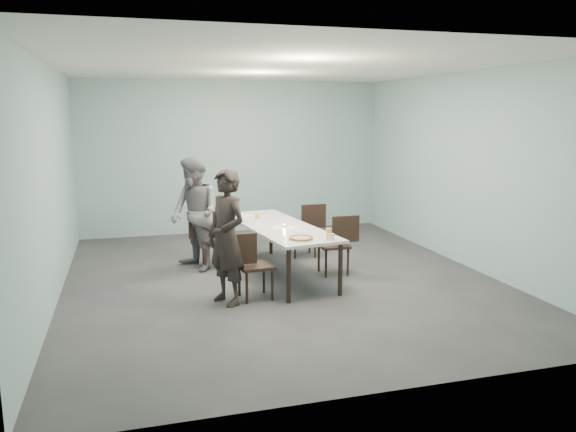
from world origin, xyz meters
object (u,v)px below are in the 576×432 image
object	(u,v)px
diner_far	(195,214)
chair_near_left	(249,261)
diner_near	(227,237)
side_plate	(301,231)
water_tumbler	(331,237)
amber_tumbler	(257,216)
chair_near_right	(339,241)
chair_far_left	(210,235)
pizza	(301,238)
table	(278,229)
tealight	(284,226)
beer_glass	(329,234)
chair_far_right	(307,226)

from	to	relation	value
diner_far	chair_near_left	bearing A→B (deg)	-5.43
diner_near	side_plate	size ratio (longest dim) A/B	9.46
chair_near_left	water_tumbler	size ratio (longest dim) A/B	9.67
amber_tumbler	side_plate	bearing A→B (deg)	-72.45
water_tumbler	chair_near_right	bearing A→B (deg)	63.80
chair_far_left	pizza	size ratio (longest dim) A/B	2.56
diner_near	chair_near_left	bearing A→B (deg)	77.11
pizza	amber_tumbler	size ratio (longest dim) A/B	4.25
chair_near_left	amber_tumbler	xyz separation A→B (m)	(0.47, 1.55, 0.29)
diner_far	side_plate	bearing A→B (deg)	25.76
chair_near_left	water_tumbler	xyz separation A→B (m)	(1.05, -0.19, 0.29)
table	amber_tumbler	bearing A→B (deg)	107.29
amber_tumbler	water_tumbler	bearing A→B (deg)	-71.55
diner_near	tealight	bearing A→B (deg)	104.50
table	diner_near	xyz separation A→B (m)	(-0.95, -1.04, 0.16)
beer_glass	diner_far	bearing A→B (deg)	131.30
table	amber_tumbler	xyz separation A→B (m)	(-0.18, 0.59, 0.10)
chair_far_right	pizza	distance (m)	2.13
chair_far_right	table	bearing A→B (deg)	55.06
chair_near_right	tealight	distance (m)	0.88
diner_near	side_plate	xyz separation A→B (m)	(1.12, 0.51, -0.10)
chair_far_left	chair_near_right	distance (m)	2.00
chair_far_left	water_tumbler	bearing A→B (deg)	-52.30
side_plate	water_tumbler	distance (m)	0.66
chair_far_right	water_tumbler	world-z (taller)	chair_far_right
table	diner_near	world-z (taller)	diner_near
table	pizza	distance (m)	1.01
chair_near_left	table	bearing A→B (deg)	51.27
chair_near_left	side_plate	size ratio (longest dim) A/B	4.83
chair_far_left	table	bearing A→B (deg)	-35.49
water_tumbler	amber_tumbler	distance (m)	1.83
diner_far	tealight	bearing A→B (deg)	33.71
chair_far_right	diner_near	world-z (taller)	diner_near
side_plate	table	bearing A→B (deg)	107.84
diner_far	chair_far_right	bearing A→B (deg)	77.39
chair_near_left	beer_glass	xyz separation A→B (m)	(1.03, -0.14, 0.32)
side_plate	water_tumbler	xyz separation A→B (m)	(0.23, -0.62, 0.04)
chair_far_left	water_tumbler	distance (m)	2.31
diner_far	amber_tumbler	distance (m)	0.97
side_plate	tealight	xyz separation A→B (m)	(-0.13, 0.38, 0.02)
side_plate	chair_far_left	bearing A→B (deg)	130.89
chair_far_right	side_plate	size ratio (longest dim) A/B	4.83
chair_far_left	diner_near	world-z (taller)	diner_near
chair_near_left	chair_near_right	size ratio (longest dim) A/B	1.00
table	side_plate	size ratio (longest dim) A/B	14.97
side_plate	beer_glass	size ratio (longest dim) A/B	1.20
chair_near_right	table	bearing A→B (deg)	-10.14
chair_near_right	amber_tumbler	world-z (taller)	chair_near_right
table	chair_far_right	distance (m)	1.25
table	water_tumbler	bearing A→B (deg)	-70.97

